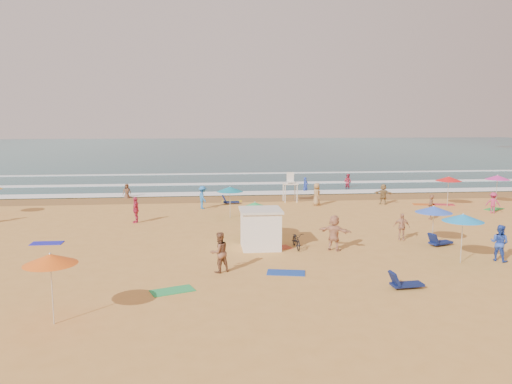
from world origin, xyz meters
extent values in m
plane|color=gold|center=(0.00, 0.00, 0.00)|extent=(220.00, 220.00, 0.00)
cube|color=#0C4756|center=(0.00, 84.00, 0.00)|extent=(220.00, 140.00, 0.18)
plane|color=olive|center=(0.00, 12.50, 0.01)|extent=(220.00, 220.00, 0.00)
cube|color=white|center=(0.00, 15.00, 0.10)|extent=(200.00, 2.20, 0.05)
cube|color=white|center=(0.00, 22.00, 0.10)|extent=(200.00, 1.60, 0.05)
cube|color=white|center=(0.00, 32.00, 0.10)|extent=(200.00, 1.20, 0.05)
cube|color=white|center=(-3.83, -4.54, 1.00)|extent=(2.00, 2.00, 2.00)
cube|color=silver|center=(-3.83, -4.54, 2.06)|extent=(2.20, 2.20, 0.12)
imported|color=black|center=(-1.93, -4.84, 0.44)|extent=(0.63, 1.70, 0.89)
cone|color=orange|center=(-11.89, -13.86, 2.26)|extent=(1.76, 1.76, 0.35)
cone|color=blue|center=(5.74, -4.70, 1.95)|extent=(1.99, 1.99, 0.35)
cone|color=red|center=(12.40, 6.76, 2.22)|extent=(1.99, 1.99, 0.35)
cone|color=#1B95EC|center=(5.42, -8.39, 2.22)|extent=(1.92, 1.92, 0.35)
cone|color=green|center=(-3.93, -2.66, 2.00)|extent=(1.82, 1.82, 0.35)
cone|color=#DA309A|center=(16.86, 7.38, 2.20)|extent=(1.92, 1.92, 0.35)
cone|color=teal|center=(-5.01, 3.96, 2.03)|extent=(1.83, 1.83, 0.35)
cube|color=#0F194B|center=(1.39, -11.65, 0.17)|extent=(1.34, 0.67, 0.34)
cube|color=#101B51|center=(6.04, -5.09, 0.17)|extent=(1.41, 0.96, 0.34)
cube|color=#0D1945|center=(-4.61, 9.72, 0.17)|extent=(1.32, 0.61, 0.34)
cube|color=#1F20C5|center=(-15.56, -2.36, 0.01)|extent=(1.70, 0.87, 0.03)
cube|color=green|center=(-8.12, -10.97, 0.01)|extent=(1.89, 1.40, 0.03)
cube|color=gold|center=(-4.50, 10.99, 0.01)|extent=(1.71, 0.87, 0.03)
cube|color=#BE4B2C|center=(-3.04, -4.77, 0.01)|extent=(1.89, 1.36, 0.03)
cube|color=#C65618|center=(10.93, 7.75, 0.01)|extent=(1.86, 1.24, 0.03)
cube|color=#1A40A3|center=(-3.19, -9.09, 0.01)|extent=(1.84, 1.19, 0.03)
cube|color=green|center=(15.39, 5.18, 0.01)|extent=(1.89, 1.67, 0.03)
cube|color=#B92B35|center=(12.47, 7.56, 0.01)|extent=(1.86, 1.26, 0.03)
imported|color=olive|center=(7.69, 8.32, 0.84)|extent=(1.60, 1.16, 1.67)
imported|color=#D2345B|center=(-11.36, 2.93, 0.88)|extent=(0.54, 1.07, 1.75)
imported|color=blue|center=(-6.92, 7.77, 0.89)|extent=(0.96, 1.29, 1.78)
imported|color=brown|center=(8.76, 1.99, 0.85)|extent=(0.57, 0.71, 1.70)
imported|color=brown|center=(-13.56, 13.75, 0.52)|extent=(0.82, 0.60, 1.53)
imported|color=#253FAE|center=(2.83, 15.92, 0.57)|extent=(0.72, 0.67, 1.64)
imported|color=#A47C4B|center=(2.15, 8.26, 0.91)|extent=(0.62, 0.91, 1.82)
imported|color=blue|center=(7.45, -8.23, 0.90)|extent=(1.07, 1.11, 1.80)
imported|color=tan|center=(4.41, -3.58, 0.77)|extent=(0.96, 0.56, 1.54)
imported|color=#CC334B|center=(7.57, 18.02, 0.61)|extent=(1.05, 1.06, 1.72)
imported|color=brown|center=(-6.16, -8.64, 0.92)|extent=(1.12, 1.04, 1.84)
imported|color=#B62D59|center=(14.33, 3.65, 0.78)|extent=(1.16, 1.02, 1.55)
imported|color=tan|center=(-0.04, -5.47, 0.95)|extent=(1.79, 1.41, 1.90)
camera|label=1|loc=(-6.78, -30.47, 6.82)|focal=35.00mm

